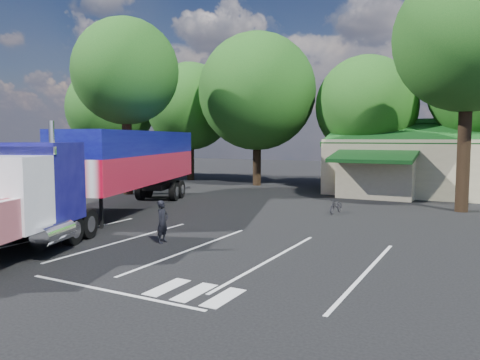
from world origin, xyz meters
The scene contains 11 objects.
ground centered at (0.00, 0.00, 0.00)m, with size 120.00×120.00×0.00m, color black.
tree_row_a centered at (-22.00, 16.50, 7.16)m, with size 9.00×9.00×11.68m.
tree_row_b centered at (-13.00, 17.80, 7.13)m, with size 8.40×8.40×11.35m.
tree_row_c centered at (-5.00, 16.20, 8.04)m, with size 10.00×10.00×13.05m.
tree_row_d centered at (4.00, 17.50, 6.58)m, with size 8.00×8.00×10.60m.
tree_near_left centered at (-10.50, 6.00, 8.81)m, with size 7.60×7.60×12.65m.
tree_near_right centered at (11.50, 8.50, 9.46)m, with size 8.00×8.00×13.50m.
semi_truck centered at (-4.31, -2.07, 2.66)m, with size 9.77×22.13×4.70m.
woman centered at (1.60, -5.64, 0.84)m, with size 0.61×0.40×1.67m, color black.
bicycle centered at (5.50, 4.62, 0.41)m, with size 0.54×1.56×0.82m, color black.
silver_sedan centered at (5.00, 14.00, 0.65)m, with size 1.37×3.92×1.29m, color #AAAEB2.
Camera 1 is at (12.80, -20.12, 4.10)m, focal length 35.00 mm.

